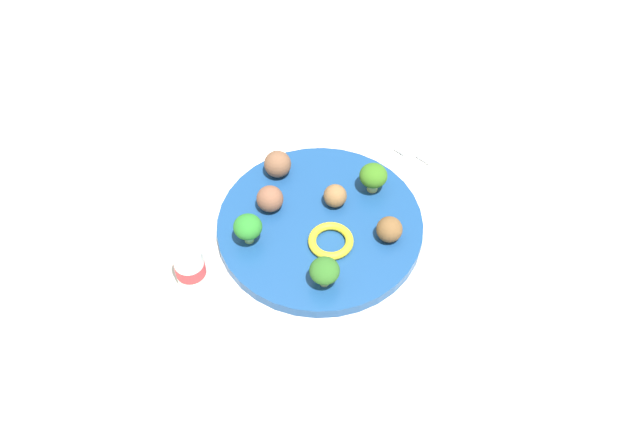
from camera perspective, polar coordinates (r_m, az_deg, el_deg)
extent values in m
plane|color=silver|center=(1.03, 0.00, -1.25)|extent=(4.00, 4.00, 0.00)
cylinder|color=navy|center=(1.03, 0.00, -0.98)|extent=(0.28, 0.28, 0.02)
cylinder|color=#ACC377|center=(0.96, 0.34, -5.05)|extent=(0.01, 0.01, 0.01)
ellipsoid|color=#2D6422|center=(0.94, 0.34, -4.35)|extent=(0.04, 0.04, 0.03)
cylinder|color=#ADBA67|center=(1.05, 3.99, 2.10)|extent=(0.02, 0.02, 0.01)
ellipsoid|color=#366C1B|center=(1.04, 4.06, 2.88)|extent=(0.04, 0.04, 0.03)
cylinder|color=#8CCF78|center=(1.00, -5.39, -1.78)|extent=(0.01, 0.01, 0.02)
ellipsoid|color=#287928|center=(0.98, -5.49, -1.01)|extent=(0.04, 0.04, 0.03)
sphere|color=brown|center=(1.02, -3.81, 1.12)|extent=(0.04, 0.04, 0.04)
sphere|color=brown|center=(1.03, 1.15, 1.35)|extent=(0.03, 0.03, 0.03)
sphere|color=brown|center=(1.00, 5.27, -1.20)|extent=(0.04, 0.04, 0.04)
sphere|color=brown|center=(1.06, -3.23, 3.75)|extent=(0.04, 0.04, 0.04)
torus|color=yellow|center=(0.99, 0.82, -2.08)|extent=(0.07, 0.07, 0.01)
cube|color=white|center=(1.16, 8.87, 5.93)|extent=(0.17, 0.13, 0.01)
cube|color=silver|center=(1.16, 10.03, 6.02)|extent=(0.09, 0.02, 0.01)
cube|color=silver|center=(1.13, 8.23, 4.46)|extent=(0.03, 0.02, 0.01)
cube|color=silver|center=(1.18, 9.04, 7.23)|extent=(0.09, 0.02, 0.01)
cube|color=silver|center=(1.14, 6.84, 5.41)|extent=(0.06, 0.02, 0.01)
cylinder|color=white|center=(0.97, -9.83, -3.94)|extent=(0.04, 0.04, 0.07)
cylinder|color=red|center=(0.97, -9.80, -4.05)|extent=(0.04, 0.04, 0.02)
cylinder|color=silver|center=(0.94, -10.13, -2.62)|extent=(0.03, 0.03, 0.01)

